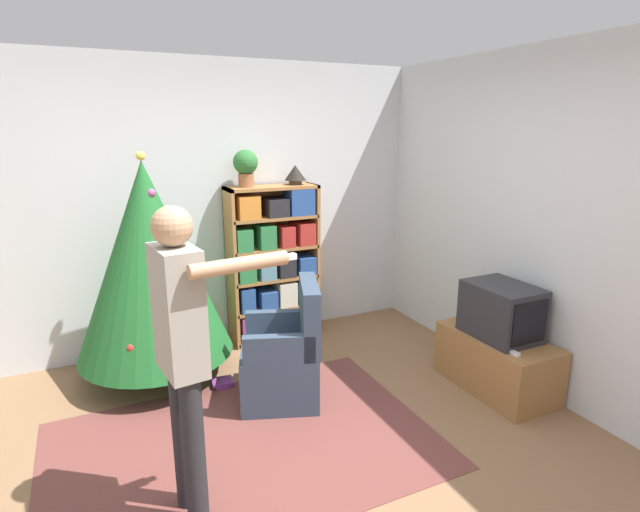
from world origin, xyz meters
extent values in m
plane|color=#846042|center=(0.00, 0.00, 0.00)|extent=(14.00, 14.00, 0.00)
cube|color=silver|center=(0.00, 2.16, 1.30)|extent=(8.00, 0.10, 2.60)
cube|color=silver|center=(2.08, 0.00, 1.30)|extent=(0.10, 8.00, 2.60)
cube|color=brown|center=(-0.25, 0.38, 0.00)|extent=(2.45, 1.67, 0.01)
cube|color=#A8703D|center=(0.13, 1.94, 0.74)|extent=(0.03, 0.31, 1.49)
cube|color=#A8703D|center=(0.95, 1.94, 0.74)|extent=(0.03, 0.31, 1.49)
cube|color=#A8703D|center=(0.54, 1.94, 1.47)|extent=(0.85, 0.31, 0.03)
cube|color=#A8703D|center=(0.54, 2.09, 0.74)|extent=(0.85, 0.01, 1.49)
cube|color=#A8703D|center=(0.54, 1.94, 0.03)|extent=(0.82, 0.31, 0.03)
cube|color=#843889|center=(0.20, 1.90, 0.17)|extent=(0.06, 0.23, 0.24)
cube|color=#232328|center=(0.30, 1.90, 0.14)|extent=(0.08, 0.24, 0.19)
cube|color=#843889|center=(0.39, 1.91, 0.14)|extent=(0.08, 0.26, 0.20)
cube|color=#843889|center=(0.49, 1.92, 0.16)|extent=(0.07, 0.29, 0.23)
cube|color=#2D7A42|center=(0.58, 1.92, 0.13)|extent=(0.08, 0.28, 0.16)
cube|color=#B22D28|center=(0.68, 1.91, 0.16)|extent=(0.06, 0.26, 0.22)
cube|color=gold|center=(0.79, 1.89, 0.15)|extent=(0.08, 0.22, 0.20)
cube|color=#232328|center=(0.88, 1.92, 0.16)|extent=(0.08, 0.27, 0.23)
cube|color=#A8703D|center=(0.54, 1.94, 0.32)|extent=(0.82, 0.31, 0.03)
cube|color=#284C93|center=(0.24, 1.90, 0.45)|extent=(0.13, 0.23, 0.23)
cube|color=#284C93|center=(0.44, 1.92, 0.42)|extent=(0.16, 0.28, 0.17)
cube|color=beige|center=(0.64, 1.90, 0.45)|extent=(0.18, 0.23, 0.23)
cube|color=#5B899E|center=(0.82, 1.92, 0.42)|extent=(0.14, 0.28, 0.17)
cube|color=#A8703D|center=(0.54, 1.94, 0.61)|extent=(0.82, 0.31, 0.03)
cube|color=#2D7A42|center=(0.24, 1.90, 0.74)|extent=(0.16, 0.23, 0.22)
cube|color=#5B899E|center=(0.44, 1.92, 0.71)|extent=(0.15, 0.29, 0.16)
cube|color=#232328|center=(0.63, 1.92, 0.75)|extent=(0.16, 0.28, 0.24)
cube|color=#284C93|center=(0.84, 1.91, 0.71)|extent=(0.17, 0.25, 0.17)
cube|color=#A8703D|center=(0.54, 1.94, 0.90)|extent=(0.82, 0.31, 0.03)
cube|color=#2D7A42|center=(0.23, 1.91, 1.02)|extent=(0.15, 0.27, 0.20)
cube|color=#2D7A42|center=(0.45, 1.92, 1.03)|extent=(0.15, 0.27, 0.22)
cube|color=#B22D28|center=(0.64, 1.89, 1.02)|extent=(0.13, 0.22, 0.19)
cube|color=#B22D28|center=(0.84, 1.93, 1.02)|extent=(0.16, 0.29, 0.21)
cube|color=#A8703D|center=(0.54, 1.94, 1.20)|extent=(0.82, 0.31, 0.03)
cube|color=orange|center=(0.28, 1.90, 1.31)|extent=(0.19, 0.24, 0.20)
cube|color=#232328|center=(0.56, 1.93, 1.29)|extent=(0.19, 0.29, 0.16)
cube|color=#284C93|center=(0.79, 1.90, 1.33)|extent=(0.23, 0.23, 0.24)
cube|color=#996638|center=(1.77, 0.25, 0.22)|extent=(0.49, 0.91, 0.44)
cube|color=#28282D|center=(1.77, 0.25, 0.65)|extent=(0.40, 0.54, 0.41)
cube|color=black|center=(1.77, -0.03, 0.65)|extent=(0.33, 0.01, 0.32)
cube|color=white|center=(1.62, -0.03, 0.45)|extent=(0.04, 0.12, 0.02)
cylinder|color=#4C3323|center=(-0.61, 1.58, 0.05)|extent=(0.36, 0.36, 0.10)
cylinder|color=brown|center=(-0.61, 1.58, 0.16)|extent=(0.08, 0.08, 0.12)
cone|color=#1E6028|center=(-0.61, 1.58, 1.00)|extent=(1.22, 1.22, 1.55)
sphere|color=#335BB2|center=(-0.43, 1.61, 1.27)|extent=(0.07, 0.07, 0.07)
sphere|color=#B74C93|center=(-0.57, 1.51, 1.53)|extent=(0.06, 0.06, 0.06)
sphere|color=silver|center=(-0.91, 1.99, 0.41)|extent=(0.04, 0.04, 0.04)
sphere|color=red|center=(-0.84, 1.15, 0.48)|extent=(0.06, 0.06, 0.06)
sphere|color=red|center=(-0.39, 1.60, 1.16)|extent=(0.04, 0.04, 0.04)
sphere|color=red|center=(-0.42, 1.70, 1.17)|extent=(0.05, 0.05, 0.05)
sphere|color=#E5CC4C|center=(-0.61, 1.58, 1.80)|extent=(0.07, 0.07, 0.07)
cube|color=#334256|center=(0.16, 0.82, 0.21)|extent=(0.72, 0.72, 0.42)
cube|color=#334256|center=(0.38, 0.75, 0.67)|extent=(0.30, 0.57, 0.50)
cube|color=#334256|center=(0.25, 1.05, 0.52)|extent=(0.50, 0.25, 0.20)
cube|color=#334256|center=(0.08, 0.60, 0.52)|extent=(0.50, 0.25, 0.20)
cylinder|color=#232328|center=(-0.68, 0.02, 0.42)|extent=(0.11, 0.11, 0.84)
cylinder|color=#232328|center=(-0.66, -0.16, 0.42)|extent=(0.11, 0.11, 0.84)
cube|color=gray|center=(-0.67, -0.07, 1.16)|extent=(0.22, 0.34, 0.63)
cylinder|color=tan|center=(-0.70, 0.13, 1.13)|extent=(0.07, 0.07, 0.51)
cylinder|color=tan|center=(-0.41, -0.24, 1.40)|extent=(0.49, 0.13, 0.07)
cube|color=white|center=(-0.17, -0.21, 1.40)|extent=(0.11, 0.05, 0.03)
sphere|color=tan|center=(-0.67, -0.07, 1.57)|extent=(0.19, 0.19, 0.19)
cylinder|color=#935B38|center=(0.30, 1.94, 1.55)|extent=(0.14, 0.14, 0.12)
sphere|color=#2D7033|center=(0.30, 1.94, 1.71)|extent=(0.22, 0.22, 0.22)
cylinder|color=#473828|center=(0.78, 1.94, 1.51)|extent=(0.12, 0.12, 0.04)
cone|color=black|center=(0.78, 1.94, 1.60)|extent=(0.20, 0.20, 0.14)
cube|color=#843889|center=(-0.18, 1.20, 0.01)|extent=(0.17, 0.17, 0.03)
cube|color=#843889|center=(-0.18, 1.20, 0.04)|extent=(0.18, 0.15, 0.02)
camera|label=1|loc=(-1.02, -2.39, 2.01)|focal=28.00mm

